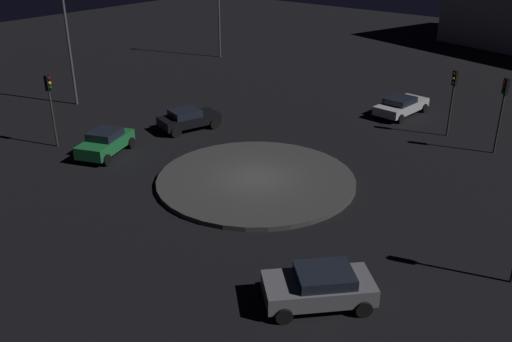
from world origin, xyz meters
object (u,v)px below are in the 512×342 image
object	(u,v)px
traffic_light_east	(453,90)
car_silver	(401,105)
streetlamp_north	(65,15)
car_grey	(320,286)
traffic_light_southeast	(503,101)
car_green	(105,142)
car_black	(188,119)
traffic_light_north	(50,97)

from	to	relation	value
traffic_light_east	car_silver	bearing A→B (deg)	-94.24
car_silver	streetlamp_north	bearing A→B (deg)	127.89
car_grey	traffic_light_southeast	bearing A→B (deg)	-137.41
car_green	traffic_light_east	world-z (taller)	traffic_light_east
car_green	traffic_light_east	size ratio (longest dim) A/B	1.00
car_silver	streetlamp_north	world-z (taller)	streetlamp_north
car_green	car_grey	distance (m)	17.71
car_grey	traffic_light_east	bearing A→B (deg)	-127.79
car_black	traffic_light_north	distance (m)	8.55
car_grey	car_black	bearing A→B (deg)	-77.49
car_black	traffic_light_east	size ratio (longest dim) A/B	1.01
car_black	car_silver	bearing A→B (deg)	-21.97
traffic_light_north	car_grey	bearing A→B (deg)	-24.04
car_green	car_black	size ratio (longest dim) A/B	0.99
car_green	traffic_light_north	bearing A→B (deg)	86.28
traffic_light_north	traffic_light_east	bearing A→B (deg)	26.92
traffic_light_southeast	car_silver	bearing A→B (deg)	-77.19
car_silver	traffic_light_east	distance (m)	5.16
car_silver	traffic_light_north	bearing A→B (deg)	148.98
streetlamp_north	traffic_light_north	bearing A→B (deg)	-132.31
car_black	car_silver	distance (m)	14.86
traffic_light_east	streetlamp_north	world-z (taller)	streetlamp_north
traffic_light_east	streetlamp_north	size ratio (longest dim) A/B	0.43
traffic_light_north	streetlamp_north	world-z (taller)	streetlamp_north
traffic_light_east	car_grey	bearing A→B (deg)	30.44
streetlamp_north	car_silver	bearing A→B (deg)	-57.03
car_green	traffic_light_north	distance (m)	4.23
car_green	car_black	world-z (taller)	car_green
car_grey	traffic_light_north	world-z (taller)	traffic_light_north
car_silver	traffic_light_north	world-z (taller)	traffic_light_north
traffic_light_north	car_silver	bearing A→B (deg)	37.73
traffic_light_east	streetlamp_north	distance (m)	26.53
car_grey	traffic_light_southeast	world-z (taller)	traffic_light_southeast
car_grey	streetlamp_north	size ratio (longest dim) A/B	0.42
traffic_light_north	traffic_light_east	distance (m)	24.22
car_black	traffic_light_southeast	distance (m)	19.01
traffic_light_north	streetlamp_north	size ratio (longest dim) A/B	0.45
car_silver	traffic_light_north	size ratio (longest dim) A/B	1.06
traffic_light_east	traffic_light_southeast	world-z (taller)	traffic_light_southeast
car_grey	traffic_light_north	bearing A→B (deg)	-54.30
traffic_light_southeast	streetlamp_north	xyz separation A→B (m)	(-9.79, 27.23, 3.28)
car_silver	streetlamp_north	distance (m)	24.32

